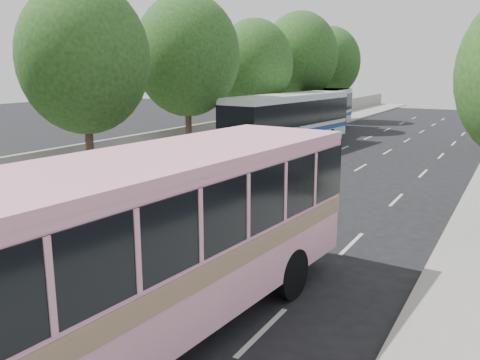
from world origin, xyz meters
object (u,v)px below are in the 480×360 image
Objects in this scene: pink_taxi at (243,198)px; tour_coach_rear at (319,108)px; white_pickup at (266,144)px; tour_coach_front at (289,117)px; pink_bus at (140,233)px.

tour_coach_rear is (-6.42, 24.54, 1.28)m from pink_taxi.
white_pickup is at bearing 108.17° from pink_taxi.
pink_taxi is 12.04m from white_pickup.
tour_coach_front reaches higher than tour_coach_rear.
white_pickup is 13.59m from tour_coach_rear.
pink_bus is at bearing -77.78° from tour_coach_rear.
pink_bus is 0.95× the size of tour_coach_front.
tour_coach_front is (-4.90, 15.04, 1.38)m from pink_taxi.
pink_bus is at bearing -66.42° from tour_coach_front.
pink_bus is at bearing -78.17° from pink_taxi.
pink_taxi is (-2.38, 8.17, -1.49)m from pink_bus.
pink_taxi is 0.40× the size of tour_coach_rear.
white_pickup is 0.51× the size of tour_coach_front.
tour_coach_front is 1.05× the size of tour_coach_rear.
tour_coach_rear is at bearing 105.22° from tour_coach_front.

